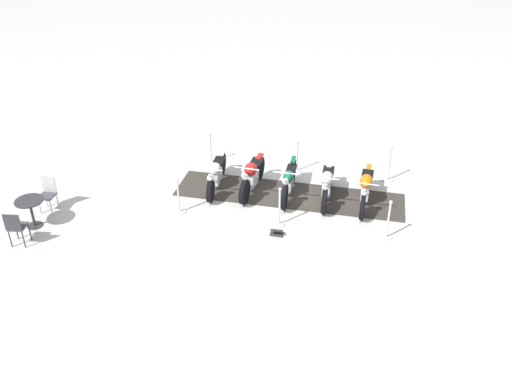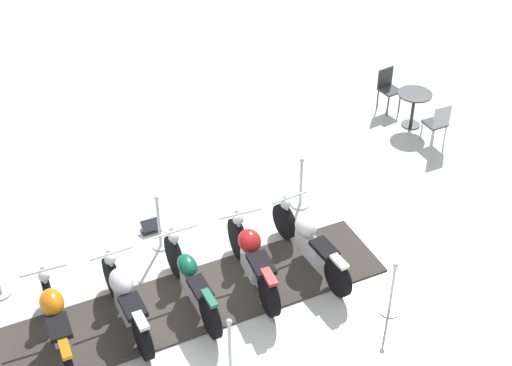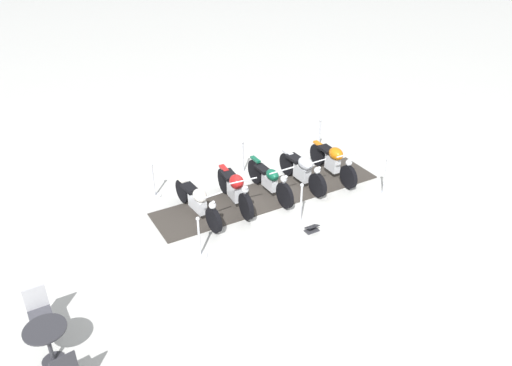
{
  "view_description": "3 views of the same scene",
  "coord_description": "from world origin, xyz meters",
  "px_view_note": "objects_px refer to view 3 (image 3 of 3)",
  "views": [
    {
      "loc": [
        -12.24,
        5.02,
        8.04
      ],
      "look_at": [
        -0.48,
        1.13,
        0.87
      ],
      "focal_mm": 38.16,
      "sensor_mm": 36.0,
      "label": 1
    },
    {
      "loc": [
        5.71,
        -6.67,
        8.83
      ],
      "look_at": [
        -0.41,
        2.42,
        0.71
      ],
      "focal_mm": 53.98,
      "sensor_mm": 36.0,
      "label": 2
    },
    {
      "loc": [
        -5.43,
        10.33,
        7.07
      ],
      "look_at": [
        -0.25,
        1.18,
        1.04
      ],
      "focal_mm": 35.07,
      "sensor_mm": 36.0,
      "label": 3
    }
  ],
  "objects_px": {
    "stanchion_left_front": "(154,186)",
    "motorcycle_chrome": "(303,170)",
    "motorcycle_forest": "(270,180)",
    "stanchion_right_mid": "(301,209)",
    "stanchion_right_front": "(199,244)",
    "stanchion_left_mid": "(243,161)",
    "stanchion_left_rear": "(319,142)",
    "motorcycle_cream": "(198,201)",
    "motorcycle_copper": "(333,161)",
    "motorcycle_maroon": "(235,189)",
    "cafe_chair_across_table": "(39,309)",
    "stanchion_right_rear": "(384,182)",
    "info_placard": "(312,229)",
    "cafe_table": "(47,337)"
  },
  "relations": [
    {
      "from": "motorcycle_maroon",
      "to": "stanchion_right_front",
      "type": "height_order",
      "value": "stanchion_right_front"
    },
    {
      "from": "motorcycle_maroon",
      "to": "motorcycle_chrome",
      "type": "xyz_separation_m",
      "value": [
        -1.09,
        -1.81,
        -0.01
      ]
    },
    {
      "from": "stanchion_right_front",
      "to": "stanchion_right_mid",
      "type": "distance_m",
      "value": 2.73
    },
    {
      "from": "motorcycle_chrome",
      "to": "stanchion_left_rear",
      "type": "relative_size",
      "value": 1.65
    },
    {
      "from": "stanchion_left_mid",
      "to": "stanchion_left_rear",
      "type": "xyz_separation_m",
      "value": [
        -1.4,
        -2.35,
        -0.0
      ]
    },
    {
      "from": "cafe_table",
      "to": "cafe_chair_across_table",
      "type": "relative_size",
      "value": 0.82
    },
    {
      "from": "stanchion_right_front",
      "to": "stanchion_right_rear",
      "type": "xyz_separation_m",
      "value": [
        -2.79,
        -4.69,
        0.04
      ]
    },
    {
      "from": "stanchion_left_mid",
      "to": "cafe_chair_across_table",
      "type": "bearing_deg",
      "value": 89.44
    },
    {
      "from": "motorcycle_chrome",
      "to": "stanchion_left_rear",
      "type": "distance_m",
      "value": 2.27
    },
    {
      "from": "stanchion_right_front",
      "to": "cafe_table",
      "type": "distance_m",
      "value": 3.75
    },
    {
      "from": "cafe_chair_across_table",
      "to": "info_placard",
      "type": "bearing_deg",
      "value": 90.6
    },
    {
      "from": "cafe_chair_across_table",
      "to": "stanchion_left_front",
      "type": "bearing_deg",
      "value": 135.42
    },
    {
      "from": "motorcycle_maroon",
      "to": "stanchion_right_front",
      "type": "xyz_separation_m",
      "value": [
        -0.41,
        2.19,
        -0.19
      ]
    },
    {
      "from": "motorcycle_cream",
      "to": "motorcycle_copper",
      "type": "height_order",
      "value": "motorcycle_copper"
    },
    {
      "from": "stanchion_right_mid",
      "to": "cafe_chair_across_table",
      "type": "relative_size",
      "value": 1.16
    },
    {
      "from": "motorcycle_forest",
      "to": "stanchion_right_rear",
      "type": "xyz_separation_m",
      "value": [
        -2.66,
        -1.6,
        -0.12
      ]
    },
    {
      "from": "motorcycle_copper",
      "to": "stanchion_left_mid",
      "type": "distance_m",
      "value": 2.61
    },
    {
      "from": "motorcycle_forest",
      "to": "stanchion_left_front",
      "type": "height_order",
      "value": "motorcycle_forest"
    },
    {
      "from": "cafe_table",
      "to": "cafe_chair_across_table",
      "type": "height_order",
      "value": "cafe_chair_across_table"
    },
    {
      "from": "stanchion_left_front",
      "to": "motorcycle_chrome",
      "type": "bearing_deg",
      "value": -142.72
    },
    {
      "from": "motorcycle_copper",
      "to": "cafe_chair_across_table",
      "type": "height_order",
      "value": "motorcycle_copper"
    },
    {
      "from": "motorcycle_chrome",
      "to": "stanchion_right_mid",
      "type": "bearing_deg",
      "value": -37.15
    },
    {
      "from": "stanchion_left_front",
      "to": "stanchion_left_mid",
      "type": "xyz_separation_m",
      "value": [
        -1.4,
        -2.35,
        0.05
      ]
    },
    {
      "from": "motorcycle_chrome",
      "to": "stanchion_right_rear",
      "type": "height_order",
      "value": "stanchion_right_rear"
    },
    {
      "from": "stanchion_right_mid",
      "to": "stanchion_left_rear",
      "type": "bearing_deg",
      "value": -73.15
    },
    {
      "from": "stanchion_left_mid",
      "to": "info_placard",
      "type": "relative_size",
      "value": 2.6
    },
    {
      "from": "motorcycle_cream",
      "to": "stanchion_left_mid",
      "type": "bearing_deg",
      "value": 121.73
    },
    {
      "from": "stanchion_right_front",
      "to": "stanchion_right_mid",
      "type": "xyz_separation_m",
      "value": [
        -1.4,
        -2.35,
        0.07
      ]
    },
    {
      "from": "motorcycle_chrome",
      "to": "motorcycle_cream",
      "type": "bearing_deg",
      "value": -91.24
    },
    {
      "from": "stanchion_right_mid",
      "to": "stanchion_left_mid",
      "type": "height_order",
      "value": "stanchion_right_mid"
    },
    {
      "from": "stanchion_right_mid",
      "to": "stanchion_left_front",
      "type": "distance_m",
      "value": 4.05
    },
    {
      "from": "cafe_chair_across_table",
      "to": "stanchion_left_mid",
      "type": "bearing_deg",
      "value": 119.47
    },
    {
      "from": "stanchion_right_front",
      "to": "stanchion_left_mid",
      "type": "distance_m",
      "value": 4.05
    },
    {
      "from": "motorcycle_forest",
      "to": "stanchion_right_mid",
      "type": "xyz_separation_m",
      "value": [
        -1.26,
        0.75,
        -0.09
      ]
    },
    {
      "from": "stanchion_left_rear",
      "to": "stanchion_left_mid",
      "type": "bearing_deg",
      "value": 59.24
    },
    {
      "from": "motorcycle_maroon",
      "to": "motorcycle_copper",
      "type": "relative_size",
      "value": 0.95
    },
    {
      "from": "motorcycle_copper",
      "to": "stanchion_left_front",
      "type": "height_order",
      "value": "stanchion_left_front"
    },
    {
      "from": "motorcycle_forest",
      "to": "cafe_chair_across_table",
      "type": "relative_size",
      "value": 2.03
    },
    {
      "from": "motorcycle_cream",
      "to": "stanchion_left_rear",
      "type": "bearing_deg",
      "value": 103.3
    },
    {
      "from": "stanchion_right_front",
      "to": "motorcycle_maroon",
      "type": "bearing_deg",
      "value": -79.42
    },
    {
      "from": "stanchion_left_rear",
      "to": "cafe_chair_across_table",
      "type": "distance_m",
      "value": 9.63
    },
    {
      "from": "motorcycle_forest",
      "to": "stanchion_left_rear",
      "type": "relative_size",
      "value": 1.71
    },
    {
      "from": "motorcycle_maroon",
      "to": "info_placard",
      "type": "bearing_deg",
      "value": 33.59
    },
    {
      "from": "motorcycle_cream",
      "to": "stanchion_left_front",
      "type": "bearing_deg",
      "value": -162.21
    },
    {
      "from": "motorcycle_cream",
      "to": "stanchion_left_rear",
      "type": "height_order",
      "value": "stanchion_left_rear"
    },
    {
      "from": "stanchion_right_front",
      "to": "stanchion_right_mid",
      "type": "height_order",
      "value": "stanchion_right_mid"
    },
    {
      "from": "stanchion_left_mid",
      "to": "cafe_chair_across_table",
      "type": "distance_m",
      "value": 7.17
    },
    {
      "from": "stanchion_right_front",
      "to": "stanchion_right_rear",
      "type": "height_order",
      "value": "stanchion_right_rear"
    },
    {
      "from": "motorcycle_chrome",
      "to": "stanchion_left_mid",
      "type": "distance_m",
      "value": 1.86
    },
    {
      "from": "motorcycle_chrome",
      "to": "cafe_table",
      "type": "relative_size",
      "value": 2.41
    }
  ]
}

